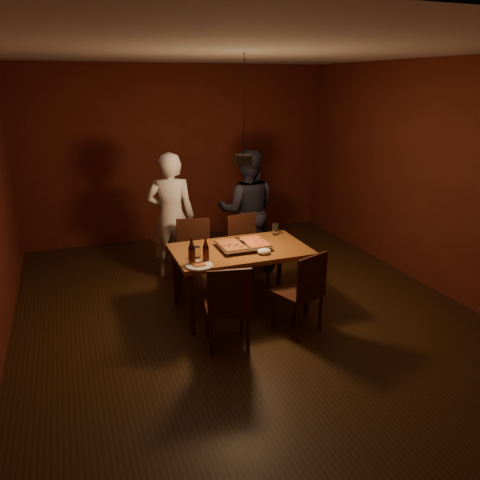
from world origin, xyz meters
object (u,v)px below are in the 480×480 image
object	(u,v)px
pizza_tray	(243,246)
beer_bottle_b	(206,251)
diner_dark	(247,211)
pendant_lamp	(244,159)
plate_slice	(199,265)
dining_table	(240,255)
beer_bottle_a	(192,252)
chair_near_right	(304,286)
chair_far_left	(194,248)
diner_white	(171,217)
chair_far_right	(246,242)
chair_near_left	(228,300)

from	to	relation	value
pizza_tray	beer_bottle_b	bearing A→B (deg)	-153.64
diner_dark	pendant_lamp	distance (m)	1.62
plate_slice	pendant_lamp	xyz separation A→B (m)	(0.59, 0.30, 1.00)
dining_table	beer_bottle_a	xyz separation A→B (m)	(-0.63, -0.28, 0.21)
chair_near_right	beer_bottle_b	size ratio (longest dim) A/B	2.18
chair_near_right	beer_bottle_b	bearing A→B (deg)	132.17
pizza_tray	beer_bottle_a	distance (m)	0.72
chair_near_right	beer_bottle_a	distance (m)	1.20
chair_far_left	diner_white	world-z (taller)	diner_white
chair_far_left	chair_far_right	distance (m)	0.70
diner_white	chair_near_right	bearing A→B (deg)	130.39
dining_table	pendant_lamp	world-z (taller)	pendant_lamp
chair_near_right	pendant_lamp	bearing A→B (deg)	100.44
beer_bottle_b	pendant_lamp	world-z (taller)	pendant_lamp
chair_near_right	plate_slice	bearing A→B (deg)	139.03
dining_table	chair_near_left	world-z (taller)	chair_near_left
plate_slice	diner_dark	xyz separation A→B (m)	(1.11, 1.53, 0.08)
beer_bottle_b	plate_slice	xyz separation A→B (m)	(-0.10, -0.09, -0.11)
dining_table	chair_far_left	world-z (taller)	chair_far_left
dining_table	chair_far_left	size ratio (longest dim) A/B	2.93
pizza_tray	beer_bottle_b	xyz separation A→B (m)	(-0.51, -0.27, 0.10)
chair_far_left	pendant_lamp	bearing A→B (deg)	128.05
beer_bottle_a	diner_white	size ratio (longest dim) A/B	0.16
pendant_lamp	beer_bottle_b	bearing A→B (deg)	-157.15
beer_bottle_a	plate_slice	xyz separation A→B (m)	(0.05, -0.08, -0.13)
chair_near_right	diner_white	size ratio (longest dim) A/B	0.32
chair_far_left	beer_bottle_b	size ratio (longest dim) A/B	2.06
chair_far_right	diner_dark	distance (m)	0.55
chair_far_left	chair_near_left	bearing A→B (deg)	101.72
chair_far_left	beer_bottle_a	distance (m)	1.14
chair_near_left	plate_slice	distance (m)	0.50
chair_near_left	beer_bottle_a	size ratio (longest dim) A/B	1.80
pizza_tray	beer_bottle_b	size ratio (longest dim) A/B	2.21
dining_table	chair_near_left	size ratio (longest dim) A/B	3.08
chair_far_left	pendant_lamp	size ratio (longest dim) A/B	0.47
beer_bottle_a	diner_dark	bearing A→B (deg)	51.11
beer_bottle_a	dining_table	bearing A→B (deg)	23.89
diner_white	diner_dark	bearing A→B (deg)	-167.68
chair_far_right	plate_slice	world-z (taller)	chair_far_right
pizza_tray	chair_near_right	bearing A→B (deg)	-63.18
pizza_tray	pendant_lamp	bearing A→B (deg)	-104.48
chair_near_right	plate_slice	xyz separation A→B (m)	(-1.00, 0.37, 0.22)
chair_far_left	diner_white	distance (m)	0.57
chair_near_right	dining_table	bearing A→B (deg)	99.63
dining_table	beer_bottle_a	bearing A→B (deg)	-156.11
chair_far_right	beer_bottle_b	world-z (taller)	beer_bottle_b
beer_bottle_a	diner_dark	distance (m)	1.86
chair_near_right	beer_bottle_b	distance (m)	1.07
chair_far_right	chair_near_left	bearing A→B (deg)	54.33
chair_far_left	diner_dark	world-z (taller)	diner_dark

